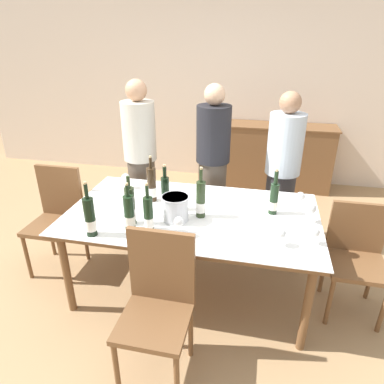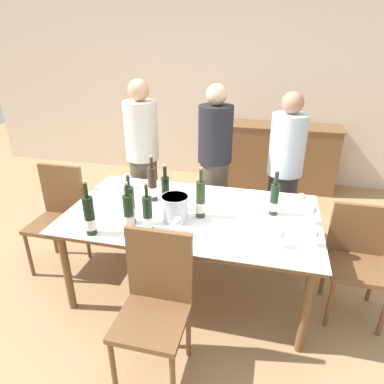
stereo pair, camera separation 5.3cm
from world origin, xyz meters
The scene contains 25 objects.
ground_plane centered at (0.00, 0.00, 0.00)m, with size 12.00×12.00×0.00m, color #A37F56.
back_wall centered at (0.00, 2.71, 1.40)m, with size 8.00×0.10×2.80m.
sideboard_cabinet centered at (0.69, 2.42, 0.45)m, with size 1.54×0.46×0.90m.
dining_table centered at (0.00, 0.00, 0.68)m, with size 1.96×1.11×0.74m.
ice_bucket centered at (-0.10, -0.14, 0.85)m, with size 0.21×0.21×0.20m.
wine_bottle_0 centered at (-0.37, 0.15, 0.88)m, with size 0.08×0.08×0.40m.
wine_bottle_1 centered at (-0.62, -0.47, 0.88)m, with size 0.08×0.08×0.40m.
wine_bottle_2 centered at (0.62, 0.13, 0.87)m, with size 0.07×0.07×0.37m.
wine_bottle_3 centered at (-0.24, -0.34, 0.87)m, with size 0.07×0.07×0.38m.
wine_bottle_4 centered at (-0.22, 0.02, 0.88)m, with size 0.07×0.07×0.38m.
wine_bottle_5 centered at (-0.38, -0.34, 0.87)m, with size 0.08×0.08×0.36m.
wine_bottle_6 centered at (-0.40, -0.26, 0.88)m, with size 0.07×0.07×0.38m.
wine_bottle_7 centered at (0.08, -0.04, 0.88)m, with size 0.07×0.07×0.41m.
wine_glass_0 centered at (-0.69, 0.34, 0.84)m, with size 0.08×0.08×0.14m.
wine_glass_1 centered at (0.66, -0.33, 0.83)m, with size 0.08×0.08×0.13m.
wine_glass_2 centered at (-0.02, -0.35, 0.85)m, with size 0.07×0.07×0.15m.
wine_glass_3 centered at (0.89, -0.26, 0.83)m, with size 0.07×0.07×0.13m.
wine_glass_4 centered at (0.88, 0.04, 0.86)m, with size 0.09×0.09×0.16m.
wine_glass_5 centered at (0.83, 0.27, 0.83)m, with size 0.07×0.07×0.14m.
chair_right_end centered at (1.28, 0.08, 0.50)m, with size 0.42×0.42×0.87m.
chair_left_end centered at (-1.28, 0.09, 0.55)m, with size 0.42×0.42×0.96m.
chair_near_front centered at (-0.04, -0.78, 0.55)m, with size 0.42×0.42×0.97m.
person_host centered at (-0.71, 0.80, 0.83)m, with size 0.33×0.33×1.65m.
person_guest_left centered at (0.03, 0.83, 0.81)m, with size 0.33×0.33×1.62m.
person_guest_right centered at (0.70, 0.87, 0.79)m, with size 0.33×0.33×1.57m.
Camera 2 is at (0.56, -2.31, 2.03)m, focal length 32.00 mm.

